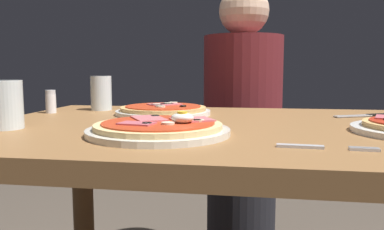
# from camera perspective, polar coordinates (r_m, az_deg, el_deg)

# --- Properties ---
(dining_table) EXTENTS (1.18, 0.78, 0.72)m
(dining_table) POSITION_cam_1_polar(r_m,az_deg,el_deg) (0.93, 5.79, -8.47)
(dining_table) COLOR olive
(dining_table) RESTS_ON ground
(pizza_foreground) EXTENTS (0.28, 0.28, 0.05)m
(pizza_foreground) POSITION_cam_1_polar(r_m,az_deg,el_deg) (0.76, -4.89, -1.97)
(pizza_foreground) COLOR silver
(pizza_foreground) RESTS_ON dining_table
(pizza_across_left) EXTENTS (0.27, 0.27, 0.03)m
(pizza_across_left) POSITION_cam_1_polar(r_m,az_deg,el_deg) (1.09, -4.26, 0.70)
(pizza_across_left) COLOR white
(pizza_across_left) RESTS_ON dining_table
(water_glass_near) EXTENTS (0.06, 0.06, 0.11)m
(water_glass_near) POSITION_cam_1_polar(r_m,az_deg,el_deg) (1.24, -13.23, 2.84)
(water_glass_near) COLOR silver
(water_glass_near) RESTS_ON dining_table
(water_glass_far) EXTENTS (0.07, 0.07, 0.10)m
(water_glass_far) POSITION_cam_1_polar(r_m,az_deg,el_deg) (0.92, -25.82, 0.97)
(water_glass_far) COLOR silver
(water_glass_far) RESTS_ON dining_table
(fork) EXTENTS (0.16, 0.03, 0.00)m
(fork) POSITION_cam_1_polar(r_m,az_deg,el_deg) (0.66, 18.10, -4.52)
(fork) COLOR silver
(fork) RESTS_ON dining_table
(knife) EXTENTS (0.18, 0.10, 0.01)m
(knife) POSITION_cam_1_polar(r_m,az_deg,el_deg) (1.16, 24.77, -0.02)
(knife) COLOR silver
(knife) RESTS_ON dining_table
(salt_shaker) EXTENTS (0.03, 0.03, 0.07)m
(salt_shaker) POSITION_cam_1_polar(r_m,az_deg,el_deg) (1.20, -20.09, 1.86)
(salt_shaker) COLOR white
(salt_shaker) RESTS_ON dining_table
(diner_person) EXTENTS (0.32, 0.32, 1.18)m
(diner_person) POSITION_cam_1_polar(r_m,az_deg,el_deg) (1.62, 7.38, -3.44)
(diner_person) COLOR black
(diner_person) RESTS_ON ground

